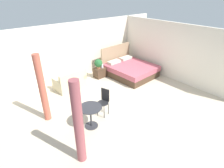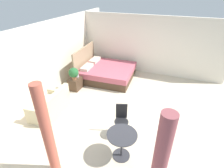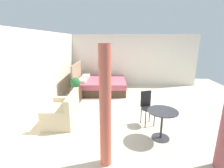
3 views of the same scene
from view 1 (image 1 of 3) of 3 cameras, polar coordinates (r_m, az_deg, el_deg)
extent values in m
cube|color=beige|center=(7.04, 4.82, -5.23)|extent=(9.05, 9.34, 0.02)
cube|color=silver|center=(8.79, -9.75, 10.66)|extent=(9.05, 0.12, 2.56)
cube|color=silver|center=(8.73, 19.64, 9.32)|extent=(0.12, 6.34, 2.56)
cube|color=#473323|center=(8.98, 5.97, 3.63)|extent=(1.98, 2.19, 0.32)
cube|color=#B25160|center=(8.87, 6.05, 5.25)|extent=(2.02, 2.23, 0.23)
cube|color=#997F60|center=(9.49, 1.18, 8.33)|extent=(1.94, 0.15, 1.31)
cube|color=beige|center=(9.02, 0.65, 6.98)|extent=(0.69, 0.35, 0.12)
cube|color=beige|center=(9.58, 4.28, 8.17)|extent=(0.69, 0.35, 0.12)
cube|color=beige|center=(7.99, -13.05, 0.12)|extent=(1.31, 0.86, 0.39)
cube|color=beige|center=(7.57, -12.10, 2.09)|extent=(1.26, 0.22, 0.44)
cube|color=beige|center=(8.14, -9.95, 3.07)|extent=(0.19, 0.79, 0.15)
cube|color=beige|center=(7.64, -16.79, 0.55)|extent=(0.19, 0.79, 0.15)
cube|color=#473323|center=(8.77, -3.88, 3.63)|extent=(0.52, 0.42, 0.46)
cylinder|color=#935B3D|center=(8.57, -4.30, 5.18)|extent=(0.16, 0.16, 0.13)
sphere|color=#235B2D|center=(8.48, -4.35, 6.60)|extent=(0.38, 0.38, 0.38)
cylinder|color=silver|center=(8.68, -3.14, 5.70)|extent=(0.12, 0.12, 0.18)
cylinder|color=#2D2D33|center=(5.86, -6.50, -12.91)|extent=(0.42, 0.42, 0.02)
cylinder|color=#2D2D33|center=(5.64, -6.69, -10.32)|extent=(0.05, 0.05, 0.69)
cylinder|color=#2D2D33|center=(5.43, -6.89, -7.37)|extent=(0.70, 0.70, 0.02)
cylinder|color=black|center=(6.12, -4.59, -8.10)|extent=(0.02, 0.02, 0.47)
cylinder|color=black|center=(6.00, -2.50, -8.87)|extent=(0.02, 0.02, 0.47)
cylinder|color=black|center=(6.29, -3.22, -6.91)|extent=(0.02, 0.02, 0.47)
cylinder|color=black|center=(6.18, -1.16, -7.62)|extent=(0.02, 0.02, 0.47)
cylinder|color=black|center=(6.01, -2.92, -5.98)|extent=(0.48, 0.48, 0.02)
cube|color=black|center=(5.99, -2.13, -3.39)|extent=(0.13, 0.29, 0.45)
cylinder|color=#994C51|center=(4.23, -10.55, -12.36)|extent=(0.23, 0.23, 2.23)
cylinder|color=#C15B47|center=(5.88, -21.12, -1.54)|extent=(0.21, 0.21, 2.23)
camera|label=2|loc=(3.01, -49.21, 14.88)|focal=27.97mm
camera|label=3|loc=(5.13, -50.26, -0.14)|focal=26.15mm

